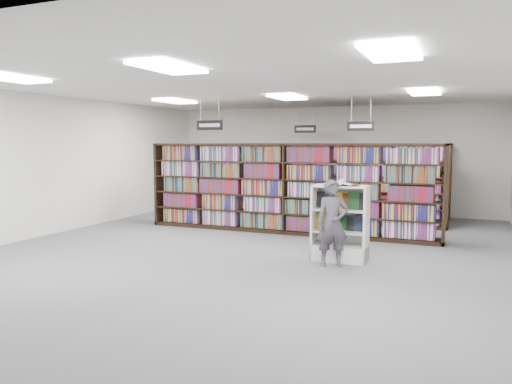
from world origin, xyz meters
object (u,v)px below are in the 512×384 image
at_px(open_book, 342,184).
at_px(shopper, 333,223).
at_px(endcap_display, 340,235).
at_px(bookshelf_row_near, 287,188).

distance_m(open_book, shopper, 0.78).
xyz_separation_m(endcap_display, shopper, (-0.03, -0.46, 0.28)).
height_order(endcap_display, open_book, open_book).
distance_m(endcap_display, open_book, 0.93).
height_order(endcap_display, shopper, shopper).
relative_size(endcap_display, shopper, 0.91).
xyz_separation_m(bookshelf_row_near, endcap_display, (1.80, -2.24, -0.58)).
xyz_separation_m(endcap_display, open_book, (0.02, -0.03, 0.93)).
xyz_separation_m(bookshelf_row_near, shopper, (1.77, -2.70, -0.30)).
relative_size(bookshelf_row_near, shopper, 4.67).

